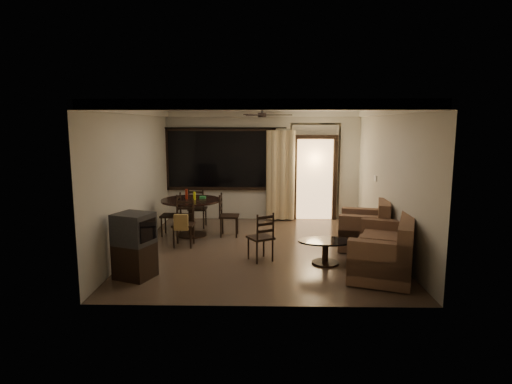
{
  "coord_description": "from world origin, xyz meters",
  "views": [
    {
      "loc": [
        0.06,
        -8.31,
        2.49
      ],
      "look_at": [
        -0.12,
        0.2,
        1.12
      ],
      "focal_mm": 30.0,
      "sensor_mm": 36.0,
      "label": 1
    }
  ],
  "objects_px": {
    "dining_chair_north": "(198,216)",
    "dining_chair_south": "(184,232)",
    "side_chair": "(261,246)",
    "sofa": "(387,251)",
    "dining_chair_east": "(229,223)",
    "dining_table": "(191,207)",
    "coffee_table": "(325,248)",
    "dining_chair_west": "(172,223)",
    "tv_cabinet": "(134,246)",
    "armchair": "(367,230)"
  },
  "relations": [
    {
      "from": "tv_cabinet",
      "to": "coffee_table",
      "type": "relative_size",
      "value": 1.09
    },
    {
      "from": "tv_cabinet",
      "to": "coffee_table",
      "type": "height_order",
      "value": "tv_cabinet"
    },
    {
      "from": "dining_chair_north",
      "to": "sofa",
      "type": "relative_size",
      "value": 0.48
    },
    {
      "from": "dining_chair_west",
      "to": "dining_chair_south",
      "type": "bearing_deg",
      "value": 27.69
    },
    {
      "from": "dining_table",
      "to": "coffee_table",
      "type": "xyz_separation_m",
      "value": [
        2.73,
        -1.91,
        -0.36
      ]
    },
    {
      "from": "dining_chair_north",
      "to": "dining_chair_west",
      "type": "bearing_deg",
      "value": 59.83
    },
    {
      "from": "dining_table",
      "to": "tv_cabinet",
      "type": "bearing_deg",
      "value": -99.87
    },
    {
      "from": "tv_cabinet",
      "to": "coffee_table",
      "type": "xyz_separation_m",
      "value": [
        3.19,
        0.76,
        -0.25
      ]
    },
    {
      "from": "dining_chair_south",
      "to": "dining_chair_north",
      "type": "relative_size",
      "value": 1.0
    },
    {
      "from": "dining_table",
      "to": "tv_cabinet",
      "type": "distance_m",
      "value": 2.72
    },
    {
      "from": "dining_chair_north",
      "to": "coffee_table",
      "type": "bearing_deg",
      "value": 136.18
    },
    {
      "from": "dining_chair_west",
      "to": "sofa",
      "type": "relative_size",
      "value": 0.48
    },
    {
      "from": "dining_chair_north",
      "to": "armchair",
      "type": "height_order",
      "value": "armchair"
    },
    {
      "from": "side_chair",
      "to": "tv_cabinet",
      "type": "bearing_deg",
      "value": -5.73
    },
    {
      "from": "side_chair",
      "to": "dining_chair_west",
      "type": "bearing_deg",
      "value": -71.16
    },
    {
      "from": "armchair",
      "to": "sofa",
      "type": "bearing_deg",
      "value": -75.3
    },
    {
      "from": "sofa",
      "to": "coffee_table",
      "type": "distance_m",
      "value": 1.08
    },
    {
      "from": "dining_table",
      "to": "side_chair",
      "type": "bearing_deg",
      "value": -48.2
    },
    {
      "from": "dining_chair_west",
      "to": "tv_cabinet",
      "type": "height_order",
      "value": "tv_cabinet"
    },
    {
      "from": "dining_table",
      "to": "dining_chair_north",
      "type": "height_order",
      "value": "dining_table"
    },
    {
      "from": "dining_chair_west",
      "to": "tv_cabinet",
      "type": "relative_size",
      "value": 0.89
    },
    {
      "from": "dining_table",
      "to": "armchair",
      "type": "bearing_deg",
      "value": -14.81
    },
    {
      "from": "armchair",
      "to": "coffee_table",
      "type": "xyz_separation_m",
      "value": [
        -0.96,
        -0.94,
        -0.11
      ]
    },
    {
      "from": "sofa",
      "to": "armchair",
      "type": "height_order",
      "value": "armchair"
    },
    {
      "from": "sofa",
      "to": "armchair",
      "type": "relative_size",
      "value": 1.71
    },
    {
      "from": "dining_chair_west",
      "to": "dining_chair_east",
      "type": "height_order",
      "value": "same"
    },
    {
      "from": "dining_chair_east",
      "to": "side_chair",
      "type": "relative_size",
      "value": 1.04
    },
    {
      "from": "dining_chair_north",
      "to": "side_chair",
      "type": "height_order",
      "value": "dining_chair_north"
    },
    {
      "from": "dining_chair_north",
      "to": "tv_cabinet",
      "type": "distance_m",
      "value": 3.5
    },
    {
      "from": "dining_chair_west",
      "to": "dining_chair_south",
      "type": "xyz_separation_m",
      "value": [
        0.44,
        -0.87,
        0.02
      ]
    },
    {
      "from": "dining_chair_north",
      "to": "dining_chair_south",
      "type": "bearing_deg",
      "value": 90.0
    },
    {
      "from": "armchair",
      "to": "side_chair",
      "type": "height_order",
      "value": "armchair"
    },
    {
      "from": "dining_chair_east",
      "to": "dining_chair_south",
      "type": "distance_m",
      "value": 1.2
    },
    {
      "from": "dining_chair_north",
      "to": "coffee_table",
      "type": "relative_size",
      "value": 0.96
    },
    {
      "from": "dining_table",
      "to": "sofa",
      "type": "relative_size",
      "value": 0.67
    },
    {
      "from": "coffee_table",
      "to": "dining_chair_east",
      "type": "bearing_deg",
      "value": 134.94
    },
    {
      "from": "dining_chair_north",
      "to": "sofa",
      "type": "bearing_deg",
      "value": 140.41
    },
    {
      "from": "dining_chair_north",
      "to": "dining_table",
      "type": "bearing_deg",
      "value": 90.1
    },
    {
      "from": "tv_cabinet",
      "to": "side_chair",
      "type": "height_order",
      "value": "tv_cabinet"
    },
    {
      "from": "dining_chair_west",
      "to": "dining_chair_north",
      "type": "xyz_separation_m",
      "value": [
        0.47,
        0.77,
        0.0
      ]
    },
    {
      "from": "side_chair",
      "to": "armchair",
      "type": "bearing_deg",
      "value": 170.2
    },
    {
      "from": "dining_chair_west",
      "to": "coffee_table",
      "type": "xyz_separation_m",
      "value": [
        3.18,
        -1.93,
        0.01
      ]
    },
    {
      "from": "dining_chair_south",
      "to": "armchair",
      "type": "xyz_separation_m",
      "value": [
        3.71,
        -0.12,
        0.09
      ]
    },
    {
      "from": "dining_chair_south",
      "to": "sofa",
      "type": "bearing_deg",
      "value": -21.17
    },
    {
      "from": "side_chair",
      "to": "sofa",
      "type": "bearing_deg",
      "value": 133.88
    },
    {
      "from": "dining_chair_west",
      "to": "dining_chair_north",
      "type": "relative_size",
      "value": 1.0
    },
    {
      "from": "sofa",
      "to": "side_chair",
      "type": "bearing_deg",
      "value": -176.25
    },
    {
      "from": "dining_chair_west",
      "to": "sofa",
      "type": "height_order",
      "value": "sofa"
    },
    {
      "from": "dining_table",
      "to": "side_chair",
      "type": "height_order",
      "value": "dining_table"
    },
    {
      "from": "dining_chair_north",
      "to": "sofa",
      "type": "distance_m",
      "value": 4.85
    }
  ]
}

